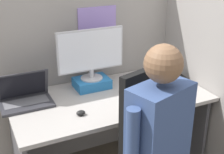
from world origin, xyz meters
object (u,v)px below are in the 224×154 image
Objects in this scene: monitor at (91,52)px; carrot_toy at (142,107)px; laptop at (26,98)px; paper_box at (92,83)px; stapler at (182,79)px; person at (160,150)px.

monitor is 4.34× the size of carrot_toy.
carrot_toy is (0.74, -0.45, -0.03)m from laptop.
paper_box is at bearing 109.61° from carrot_toy.
paper_box is 0.26m from monitor.
monitor is at bearing 109.51° from carrot_toy.
carrot_toy is at bearing -31.29° from laptop.
monitor is 3.89× the size of stapler.
paper_box reaches higher than carrot_toy.
laptop is 1.12m from person.
paper_box is 1.97× the size of stapler.
stapler is 1.12× the size of carrot_toy.
stapler is at bearing -15.94° from paper_box.
carrot_toy is at bearing -152.91° from stapler.
monitor is at bearing 90.00° from paper_box.
laptop is at bearing 173.38° from stapler.
person is (-0.79, -0.84, 0.05)m from stapler.
monitor is 0.84m from stapler.
paper_box is 0.51× the size of monitor.
monitor is 0.62m from carrot_toy.
person is at bearing -133.14° from stapler.
paper_box is 0.56m from laptop.
monitor is (-0.00, 0.00, 0.26)m from paper_box.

